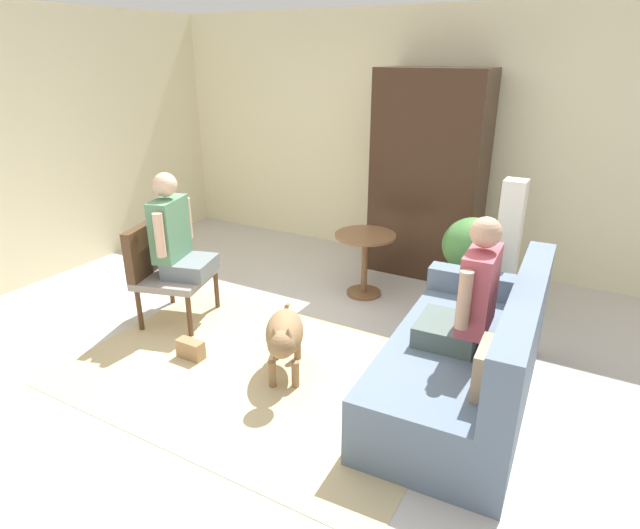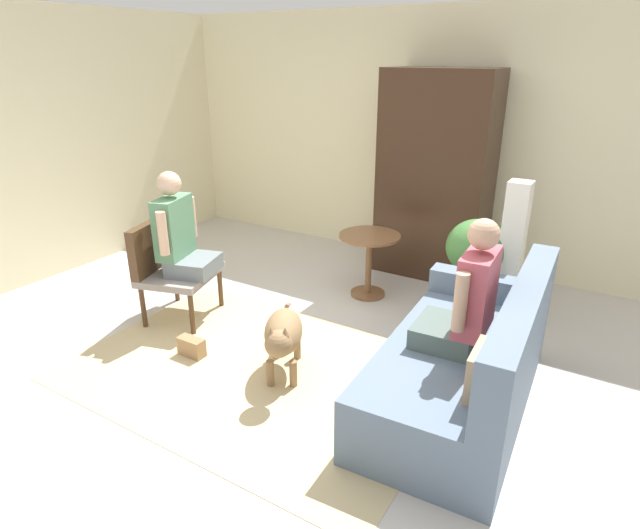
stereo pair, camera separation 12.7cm
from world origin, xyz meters
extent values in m
plane|color=beige|center=(0.00, 0.00, 0.00)|extent=(7.57, 7.57, 0.00)
cube|color=beige|center=(0.00, 2.67, 1.34)|extent=(6.90, 0.12, 2.68)
cube|color=beige|center=(-3.21, 0.30, 1.34)|extent=(0.12, 5.81, 2.68)
cube|color=#C6B284|center=(-0.16, -0.27, 0.00)|extent=(2.75, 1.92, 0.01)
cube|color=slate|center=(1.21, 0.11, 0.22)|extent=(0.98, 1.87, 0.45)
cube|color=slate|center=(1.56, 0.13, 0.68)|extent=(0.27, 1.83, 0.47)
cube|color=slate|center=(1.16, 0.93, 0.54)|extent=(0.90, 0.23, 0.18)
cube|color=tan|center=(1.46, -0.34, 0.59)|extent=(0.12, 0.32, 0.28)
cylinder|color=#4C331E|center=(-1.14, 0.42, 0.19)|extent=(0.04, 0.04, 0.38)
cylinder|color=#4C331E|center=(-0.98, -0.11, 0.19)|extent=(0.04, 0.04, 0.38)
cylinder|color=#4C331E|center=(-1.58, 0.29, 0.19)|extent=(0.04, 0.04, 0.38)
cylinder|color=#4C331E|center=(-1.43, -0.24, 0.19)|extent=(0.04, 0.04, 0.38)
cube|color=gray|center=(-1.28, 0.09, 0.41)|extent=(0.72, 0.79, 0.06)
cube|color=#4C331E|center=(-1.51, 0.03, 0.66)|extent=(0.26, 0.65, 0.43)
cube|color=#4C5E5A|center=(1.11, 0.10, 0.52)|extent=(0.41, 0.43, 0.14)
cube|color=#B24C59|center=(1.28, 0.11, 0.85)|extent=(0.20, 0.42, 0.52)
sphere|color=tan|center=(1.28, 0.11, 1.22)|extent=(0.19, 0.19, 0.19)
cylinder|color=tan|center=(1.25, -0.13, 0.87)|extent=(0.08, 0.08, 0.36)
cylinder|color=tan|center=(1.22, 0.35, 0.87)|extent=(0.08, 0.08, 0.36)
cube|color=slate|center=(-1.15, 0.13, 0.51)|extent=(0.47, 0.49, 0.14)
cube|color=#598C66|center=(-1.30, 0.09, 0.84)|extent=(0.29, 0.43, 0.52)
sphere|color=#DDB293|center=(-1.30, 0.09, 1.22)|extent=(0.20, 0.20, 0.20)
cylinder|color=#DDB293|center=(-1.33, 0.33, 0.87)|extent=(0.08, 0.08, 0.36)
cylinder|color=#DDB293|center=(-1.20, -0.13, 0.87)|extent=(0.08, 0.08, 0.36)
cylinder|color=brown|center=(-0.07, 1.36, 0.61)|extent=(0.58, 0.58, 0.02)
cylinder|color=brown|center=(-0.07, 1.36, 0.30)|extent=(0.06, 0.06, 0.60)
cylinder|color=brown|center=(-0.07, 1.36, 0.01)|extent=(0.34, 0.34, 0.03)
ellipsoid|color=olive|center=(0.01, -0.17, 0.34)|extent=(0.50, 0.59, 0.27)
sphere|color=olive|center=(0.17, -0.45, 0.42)|extent=(0.19, 0.19, 0.19)
cone|color=olive|center=(0.21, -0.43, 0.52)|extent=(0.06, 0.06, 0.06)
cone|color=olive|center=(0.12, -0.47, 0.52)|extent=(0.06, 0.06, 0.06)
cylinder|color=olive|center=(-0.16, 0.13, 0.38)|extent=(0.12, 0.18, 0.10)
cylinder|color=olive|center=(0.17, -0.29, 0.10)|extent=(0.06, 0.06, 0.20)
cylinder|color=olive|center=(0.03, -0.37, 0.10)|extent=(0.06, 0.06, 0.20)
cylinder|color=olive|center=(-0.01, 0.03, 0.10)|extent=(0.06, 0.06, 0.20)
cylinder|color=olive|center=(-0.16, -0.05, 0.10)|extent=(0.06, 0.06, 0.20)
cylinder|color=#4C5156|center=(0.92, 1.44, 0.12)|extent=(0.33, 0.33, 0.25)
cylinder|color=brown|center=(0.92, 1.44, 0.35)|extent=(0.03, 0.03, 0.20)
ellipsoid|color=#447D3C|center=(0.92, 1.44, 0.66)|extent=(0.54, 0.54, 0.49)
cube|color=#4C4742|center=(1.20, 1.43, 0.03)|extent=(0.20, 0.20, 0.06)
cube|color=white|center=(1.20, 1.43, 0.67)|extent=(0.18, 0.18, 1.22)
cube|color=#382316|center=(0.21, 2.26, 1.05)|extent=(1.10, 0.56, 2.09)
cube|color=#99724C|center=(-0.74, -0.37, 0.08)|extent=(0.22, 0.10, 0.15)
camera|label=1|loc=(1.89, -2.98, 2.21)|focal=29.67mm
camera|label=2|loc=(2.00, -2.91, 2.21)|focal=29.67mm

